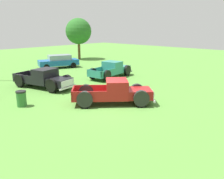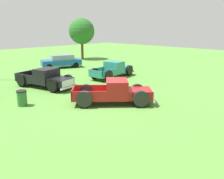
{
  "view_description": "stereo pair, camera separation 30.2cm",
  "coord_description": "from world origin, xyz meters",
  "views": [
    {
      "loc": [
        -9.9,
        -9.77,
        4.66
      ],
      "look_at": [
        0.47,
        -0.11,
        0.9
      ],
      "focal_mm": 38.6,
      "sensor_mm": 36.0,
      "label": 1
    },
    {
      "loc": [
        -9.69,
        -9.99,
        4.66
      ],
      "look_at": [
        0.47,
        -0.11,
        0.9
      ],
      "focal_mm": 38.6,
      "sensor_mm": 36.0,
      "label": 2
    }
  ],
  "objects": [
    {
      "name": "ground_plane",
      "position": [
        0.0,
        0.0,
        0.0
      ],
      "size": [
        80.0,
        80.0,
        0.0
      ],
      "primitive_type": "plane",
      "color": "#548C38"
    },
    {
      "name": "pickup_truck_foreground",
      "position": [
        0.72,
        -0.36,
        0.72
      ],
      "size": [
        4.73,
        4.65,
        1.5
      ],
      "color": "maroon",
      "rests_on": "ground_plane"
    },
    {
      "name": "pickup_truck_behind_left",
      "position": [
        -0.2,
        6.16,
        0.72
      ],
      "size": [
        2.9,
        5.22,
        1.51
      ],
      "color": "black",
      "rests_on": "ground_plane"
    },
    {
      "name": "pickup_truck_behind_right",
      "position": [
        6.43,
        5.36,
        0.7
      ],
      "size": [
        4.96,
        2.33,
        1.47
      ],
      "color": "#2D8475",
      "rests_on": "ground_plane"
    },
    {
      "name": "sedan_distant_a",
      "position": [
        5.94,
        13.29,
        0.77
      ],
      "size": [
        4.74,
        3.33,
        1.47
      ],
      "color": "#195699",
      "rests_on": "ground_plane"
    },
    {
      "name": "trash_can",
      "position": [
        -3.58,
        3.48,
        0.48
      ],
      "size": [
        0.59,
        0.59,
        0.95
      ],
      "color": "#2D6B2D",
      "rests_on": "ground_plane"
    },
    {
      "name": "oak_tree_east",
      "position": [
        12.33,
        17.41,
        3.91
      ],
      "size": [
        3.62,
        3.62,
        5.74
      ],
      "color": "brown",
      "rests_on": "ground_plane"
    }
  ]
}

